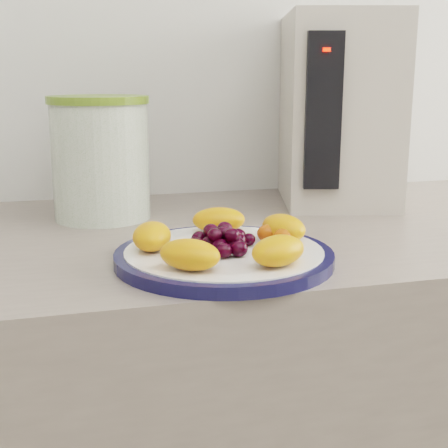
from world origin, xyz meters
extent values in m
cylinder|color=#12143D|center=(-0.06, 1.03, 0.91)|extent=(0.27, 0.27, 0.01)
cylinder|color=white|center=(-0.06, 1.03, 0.91)|extent=(0.25, 0.25, 0.02)
cylinder|color=#366017|center=(-0.18, 1.32, 0.99)|extent=(0.17, 0.17, 0.19)
cylinder|color=olive|center=(-0.18, 1.32, 1.09)|extent=(0.18, 0.18, 0.01)
cube|color=beige|center=(0.25, 1.36, 1.07)|extent=(0.25, 0.31, 0.33)
cube|color=black|center=(0.16, 1.24, 1.07)|extent=(0.06, 0.03, 0.25)
cube|color=#FF0C05|center=(0.16, 1.23, 1.17)|extent=(0.01, 0.01, 0.01)
ellipsoid|color=orange|center=(0.03, 1.05, 0.93)|extent=(0.06, 0.08, 0.03)
ellipsoid|color=orange|center=(-0.04, 1.12, 0.93)|extent=(0.08, 0.06, 0.03)
ellipsoid|color=orange|center=(-0.14, 1.05, 0.93)|extent=(0.06, 0.08, 0.03)
ellipsoid|color=orange|center=(-0.12, 0.96, 0.93)|extent=(0.09, 0.08, 0.03)
ellipsoid|color=orange|center=(-0.01, 0.95, 0.93)|extent=(0.09, 0.08, 0.03)
ellipsoid|color=black|center=(-0.06, 1.03, 0.93)|extent=(0.02, 0.02, 0.02)
ellipsoid|color=black|center=(-0.04, 1.03, 0.93)|extent=(0.02, 0.02, 0.02)
ellipsoid|color=black|center=(-0.05, 1.04, 0.93)|extent=(0.02, 0.02, 0.02)
ellipsoid|color=black|center=(-0.07, 1.04, 0.93)|extent=(0.02, 0.02, 0.02)
ellipsoid|color=black|center=(-0.08, 1.03, 0.93)|extent=(0.02, 0.02, 0.02)
ellipsoid|color=black|center=(-0.07, 1.01, 0.93)|extent=(0.02, 0.02, 0.02)
ellipsoid|color=black|center=(-0.05, 1.01, 0.93)|extent=(0.02, 0.02, 0.02)
ellipsoid|color=black|center=(-0.02, 1.04, 0.93)|extent=(0.02, 0.02, 0.02)
ellipsoid|color=black|center=(-0.03, 1.05, 0.93)|extent=(0.02, 0.02, 0.02)
ellipsoid|color=black|center=(-0.05, 1.06, 0.93)|extent=(0.02, 0.02, 0.02)
ellipsoid|color=black|center=(-0.07, 1.06, 0.93)|extent=(0.02, 0.02, 0.02)
ellipsoid|color=black|center=(-0.08, 1.05, 0.93)|extent=(0.02, 0.02, 0.02)
ellipsoid|color=black|center=(-0.09, 1.04, 0.93)|extent=(0.02, 0.02, 0.02)
ellipsoid|color=black|center=(-0.09, 1.02, 0.93)|extent=(0.02, 0.02, 0.02)
ellipsoid|color=black|center=(-0.08, 1.00, 0.93)|extent=(0.02, 0.02, 0.02)
ellipsoid|color=black|center=(-0.07, 0.99, 0.93)|extent=(0.02, 0.02, 0.02)
ellipsoid|color=black|center=(-0.05, 0.99, 0.93)|extent=(0.02, 0.02, 0.02)
ellipsoid|color=black|center=(-0.06, 1.03, 0.94)|extent=(0.02, 0.02, 0.02)
ellipsoid|color=black|center=(-0.05, 1.04, 0.94)|extent=(0.02, 0.02, 0.02)
ellipsoid|color=black|center=(-0.07, 1.04, 0.94)|extent=(0.02, 0.02, 0.02)
ellipsoid|color=black|center=(-0.07, 1.02, 0.94)|extent=(0.02, 0.02, 0.02)
ellipsoid|color=black|center=(-0.05, 1.01, 0.94)|extent=(0.02, 0.02, 0.02)
ellipsoid|color=#C8430F|center=(0.01, 1.05, 0.93)|extent=(0.03, 0.02, 0.02)
ellipsoid|color=#C8430F|center=(0.04, 1.05, 0.93)|extent=(0.03, 0.03, 0.02)
ellipsoid|color=#C8430F|center=(0.02, 1.02, 0.93)|extent=(0.04, 0.04, 0.02)
camera|label=1|loc=(-0.25, 0.30, 1.13)|focal=50.00mm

